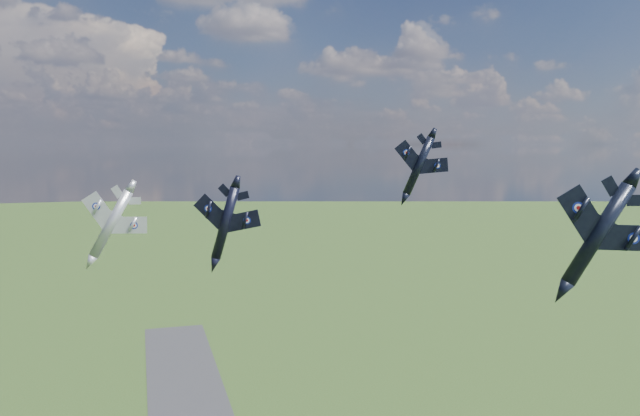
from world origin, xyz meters
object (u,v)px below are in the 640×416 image
object	(u,v)px
jet_right_navy	(598,234)
jet_high_navy	(419,166)
jet_lead_navy	(225,223)
jet_left_silver	(111,224)

from	to	relation	value
jet_right_navy	jet_high_navy	world-z (taller)	jet_high_navy
jet_lead_navy	jet_right_navy	xyz separation A→B (m)	(30.03, -34.12, 1.98)
jet_right_navy	jet_left_silver	bearing A→B (deg)	158.79
jet_right_navy	jet_left_silver	size ratio (longest dim) A/B	1.04
jet_right_navy	jet_left_silver	world-z (taller)	jet_right_navy
jet_right_navy	jet_lead_navy	bearing A→B (deg)	152.84
jet_lead_navy	jet_high_navy	bearing A→B (deg)	32.43
jet_right_navy	jet_high_navy	size ratio (longest dim) A/B	1.11
jet_lead_navy	jet_high_navy	world-z (taller)	jet_high_navy
jet_high_navy	jet_left_silver	world-z (taller)	jet_high_navy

